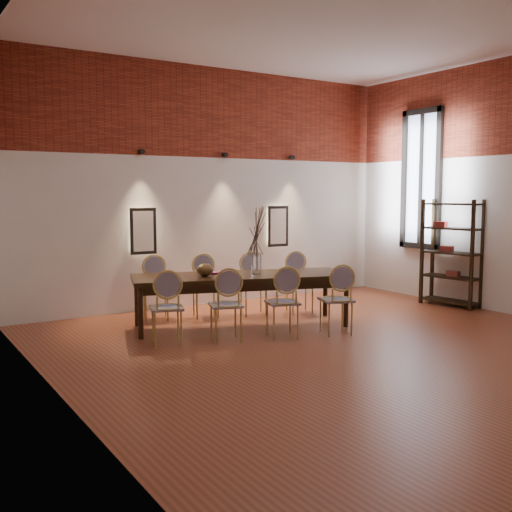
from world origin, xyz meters
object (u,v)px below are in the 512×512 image
book (220,273)px  chair_far_b (206,287)px  chair_near_c (282,302)px  chair_far_d (300,283)px  vase (256,264)px  chair_near_a (166,308)px  chair_near_d (336,300)px  shelving_rack (451,253)px  chair_far_c (254,285)px  bowl (205,270)px  chair_near_b (226,305)px  dining_table (241,300)px  chair_far_a (156,289)px

book → chair_far_b: bearing=81.2°
chair_near_c → book: bearing=125.9°
chair_far_d → book: size_ratio=3.62×
chair_far_b → vase: vase is taller
vase → book: bearing=146.1°
chair_near_a → chair_near_d: same height
chair_far_d → shelving_rack: shelving_rack is taller
chair_far_c → bowl: bearing=42.1°
chair_near_c → chair_far_d: 1.72m
chair_near_c → chair_near_d: 0.76m
chair_near_b → chair_far_d: 2.16m
chair_far_d → chair_far_b: bearing=-0.0°
chair_near_c → bowl: 1.22m
chair_near_b → book: chair_near_b is taller
dining_table → chair_far_d: (1.32, 0.38, 0.09)m
chair_near_b → chair_far_c: size_ratio=1.00×
dining_table → chair_near_a: 1.38m
dining_table → chair_far_d: chair_far_d is taller
chair_far_b → shelving_rack: size_ratio=0.52×
vase → shelving_rack: 3.63m
chair_near_a → bowl: chair_near_a is taller
vase → chair_far_c: bearing=60.8°
dining_table → chair_far_d: size_ratio=3.24×
dining_table → chair_far_a: bearing=146.0°
chair_near_a → shelving_rack: shelving_rack is taller
chair_far_c → book: size_ratio=3.62×
chair_far_a → chair_far_b: (0.72, -0.23, 0.00)m
chair_near_d → chair_far_c: 1.72m
chair_far_a → chair_near_c: bearing=134.7°
chair_far_c → chair_far_a: bearing=-0.0°
chair_far_b → shelving_rack: (3.94, -1.39, 0.43)m
chair_far_d → vase: bearing=40.0°
chair_far_c → chair_near_b: bearing=63.7°
book → shelving_rack: 4.11m
chair_far_c → chair_near_a: bearing=45.3°
chair_near_c → chair_far_d: same height
chair_near_a → chair_far_d: bearing=34.0°
chair_near_b → chair_near_a: bearing=-180.0°
chair_near_b → chair_near_c: 0.76m
chair_near_a → book: size_ratio=3.62×
chair_near_a → vase: bearing=29.4°
chair_far_a → chair_far_d: same height
chair_near_b → chair_near_d: bearing=-0.0°
chair_far_b → vase: size_ratio=3.13×
chair_near_d → vase: bearing=140.0°
dining_table → chair_far_b: bearing=116.3°
chair_near_a → chair_far_d: (2.65, 0.76, 0.00)m
chair_near_c → chair_near_d: (0.72, -0.23, 0.00)m
chair_near_a → chair_far_a: same height
dining_table → vase: bearing=0.0°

